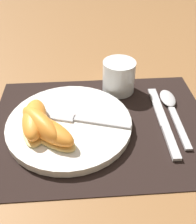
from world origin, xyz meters
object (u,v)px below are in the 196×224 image
spoon (171,105)px  fork (78,119)px  citrus_wedge_2 (48,131)px  knife (163,121)px  citrus_wedge_1 (41,125)px  plate (69,124)px  juice_glass (119,78)px  citrus_wedge_0 (35,120)px

spoon → fork: bearing=-167.2°
fork → citrus_wedge_2: size_ratio=1.47×
knife → citrus_wedge_2: bearing=-169.6°
spoon → fork: fork is taller
citrus_wedge_1 → citrus_wedge_2: (0.01, -0.01, -0.00)m
spoon → plate: bearing=-167.3°
spoon → citrus_wedge_1: bearing=-163.7°
juice_glass → spoon: size_ratio=0.40×
knife → fork: fork is taller
citrus_wedge_2 → fork: bearing=39.6°
juice_glass → citrus_wedge_0: 0.23m
plate → citrus_wedge_2: bearing=-131.5°
citrus_wedge_2 → citrus_wedge_0: bearing=131.9°
juice_glass → spoon: juice_glass is taller
knife → juice_glass: bearing=122.3°
fork → citrus_wedge_1: size_ratio=1.56×
citrus_wedge_1 → spoon: bearing=16.3°
knife → citrus_wedge_0: (-0.26, -0.01, 0.03)m
plate → citrus_wedge_1: (-0.05, -0.03, 0.03)m
plate → knife: size_ratio=1.14×
plate → citrus_wedge_1: size_ratio=2.12×
plate → citrus_wedge_1: 0.07m
plate → spoon: 0.23m
plate → spoon: (0.23, 0.05, -0.00)m
spoon → fork: (-0.21, -0.05, 0.01)m
plate → juice_glass: juice_glass is taller
spoon → citrus_wedge_2: size_ratio=1.50×
knife → citrus_wedge_1: 0.25m
spoon → citrus_wedge_0: (-0.29, -0.06, 0.03)m
plate → citrus_wedge_0: size_ratio=2.10×
spoon → juice_glass: bearing=145.6°
citrus_wedge_2 → knife: bearing=10.4°
fork → citrus_wedge_0: size_ratio=1.55×
juice_glass → spoon: bearing=-34.4°
spoon → citrus_wedge_2: (-0.27, -0.09, 0.03)m
citrus_wedge_0 → citrus_wedge_2: size_ratio=0.95×
citrus_wedge_0 → citrus_wedge_2: bearing=-48.1°
plate → citrus_wedge_2: (-0.04, -0.04, 0.02)m
citrus_wedge_0 → citrus_wedge_1: 0.02m
plate → spoon: bearing=12.7°
citrus_wedge_0 → citrus_wedge_2: 0.04m
juice_glass → knife: (0.08, -0.13, -0.03)m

